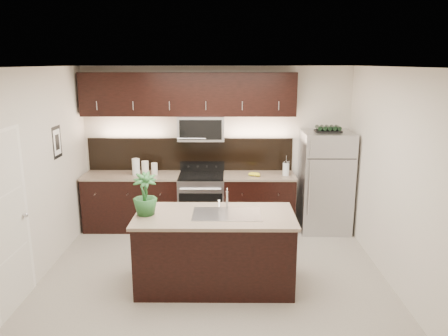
% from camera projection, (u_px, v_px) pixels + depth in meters
% --- Properties ---
extents(ground, '(4.50, 4.50, 0.00)m').
position_uv_depth(ground, '(214.00, 274.00, 5.83)').
color(ground, gray).
rests_on(ground, ground).
extents(room_walls, '(4.52, 4.02, 2.71)m').
position_uv_depth(room_walls, '(204.00, 150.00, 5.40)').
color(room_walls, beige).
rests_on(room_walls, ground).
extents(counter_run, '(3.51, 0.65, 0.94)m').
position_uv_depth(counter_run, '(190.00, 201.00, 7.36)').
color(counter_run, black).
rests_on(counter_run, ground).
extents(upper_fixtures, '(3.49, 0.40, 1.66)m').
position_uv_depth(upper_fixtures, '(190.00, 101.00, 7.11)').
color(upper_fixtures, black).
rests_on(upper_fixtures, counter_run).
extents(island, '(1.96, 0.96, 0.94)m').
position_uv_depth(island, '(215.00, 250.00, 5.45)').
color(island, black).
rests_on(island, ground).
extents(sink_faucet, '(0.84, 0.50, 0.28)m').
position_uv_depth(sink_faucet, '(227.00, 213.00, 5.35)').
color(sink_faucet, silver).
rests_on(sink_faucet, island).
extents(refrigerator, '(0.80, 0.72, 1.66)m').
position_uv_depth(refrigerator, '(325.00, 182.00, 7.21)').
color(refrigerator, '#B2B2B7').
rests_on(refrigerator, ground).
extents(wine_rack, '(0.41, 0.25, 0.10)m').
position_uv_depth(wine_rack, '(328.00, 129.00, 7.00)').
color(wine_rack, black).
rests_on(wine_rack, refrigerator).
extents(plant, '(0.35, 0.35, 0.52)m').
position_uv_depth(plant, '(145.00, 194.00, 5.27)').
color(plant, '#215224').
rests_on(plant, island).
extents(canisters, '(0.41, 0.15, 0.28)m').
position_uv_depth(canisters, '(143.00, 168.00, 7.20)').
color(canisters, silver).
rests_on(canisters, counter_run).
extents(french_press, '(0.11, 0.11, 0.32)m').
position_uv_depth(french_press, '(286.00, 168.00, 7.17)').
color(french_press, silver).
rests_on(french_press, counter_run).
extents(bananas, '(0.24, 0.22, 0.06)m').
position_uv_depth(bananas, '(252.00, 174.00, 7.16)').
color(bananas, yellow).
rests_on(bananas, counter_run).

